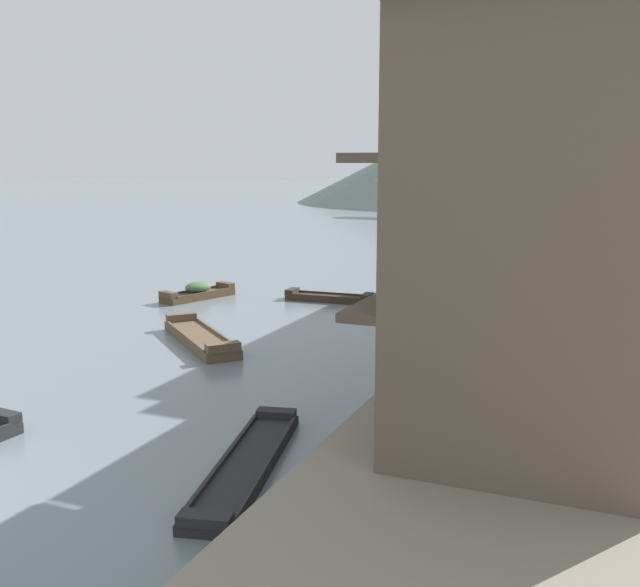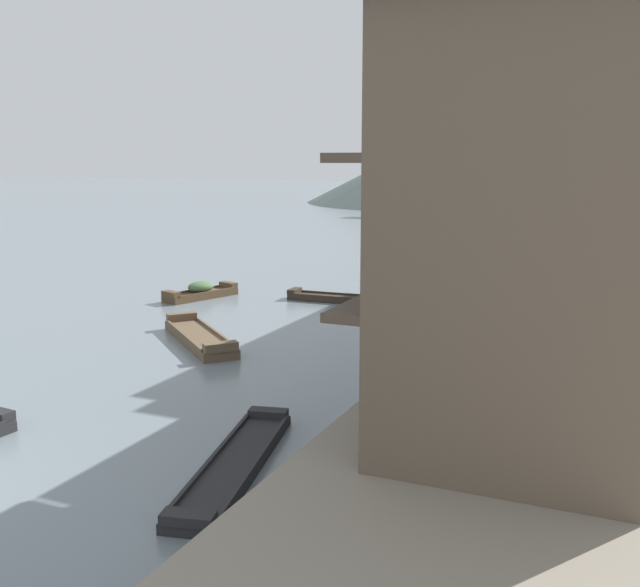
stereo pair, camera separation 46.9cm
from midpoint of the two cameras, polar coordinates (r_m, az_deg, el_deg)
name	(u,v)px [view 1 (the left image)]	position (r m, az deg, el deg)	size (l,w,h in m)	color
boat_moored_nearest	(247,465)	(14.39, -6.70, -13.17)	(2.14, 5.39, 0.36)	#232326
boat_moored_second	(485,229)	(63.57, 12.59, 4.95)	(3.47, 3.08, 0.53)	#423328
boat_moored_third	(198,292)	(31.83, -9.94, 0.10)	(1.99, 3.60, 0.75)	brown
boat_moored_far	(201,338)	(24.03, -9.89, -3.47)	(4.49, 4.16, 0.55)	brown
boat_midriver_drifting	(329,298)	(30.81, 0.27, -0.33)	(3.76, 1.07, 0.43)	#33281E
boat_midriver_upstream	(516,243)	(53.84, 14.88, 3.87)	(2.18, 5.82, 0.40)	brown
house_waterfront_nearest	(540,209)	(13.67, 15.93, 6.41)	(5.53, 6.36, 8.74)	brown
house_waterfront_second	(598,243)	(20.85, 20.32, 3.74)	(7.07, 7.94, 6.14)	#75604C
house_waterfront_tall	(589,184)	(29.16, 19.85, 8.04)	(5.62, 7.69, 8.74)	gray
house_waterfront_narrow	(605,180)	(36.76, 21.05, 8.30)	(6.27, 7.53, 8.74)	#75604C
stone_bridge	(497,190)	(77.35, 13.52, 7.90)	(25.54, 2.40, 4.57)	gray
hill_far_west	(558,124)	(118.62, 18.00, 12.50)	(37.56, 37.56, 22.81)	#4C5B56
hill_far_centre	(481,155)	(108.50, 12.35, 10.51)	(52.88, 52.88, 13.35)	#4C5B56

